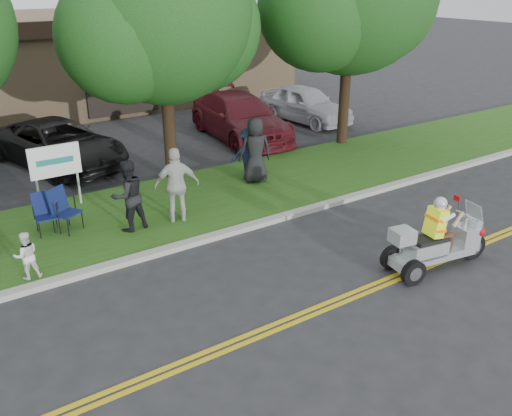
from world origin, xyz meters
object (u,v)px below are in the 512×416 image
spectator_adult_right (177,185)px  parked_car_right (240,117)px  parked_car_mid (59,144)px  trike_scooter (436,244)px  spectator_adult_mid (128,196)px  lawn_chair_b (62,207)px  parked_car_far_right (305,104)px  lawn_chair_a (45,210)px

spectator_adult_right → parked_car_right: spectator_adult_right is taller
spectator_adult_right → parked_car_mid: spectator_adult_right is taller
trike_scooter → spectator_adult_right: size_ratio=1.34×
parked_car_mid → spectator_adult_mid: bearing=-105.8°
lawn_chair_b → parked_car_mid: (1.29, 5.04, 0.03)m
parked_car_mid → parked_car_right: (6.41, -0.46, 0.08)m
lawn_chair_b → parked_car_mid: parked_car_mid is taller
lawn_chair_b → parked_car_far_right: parked_car_far_right is taller
spectator_adult_mid → parked_car_far_right: size_ratio=0.39×
trike_scooter → parked_car_far_right: trike_scooter is taller
lawn_chair_b → parked_car_mid: size_ratio=0.20×
trike_scooter → lawn_chair_a: trike_scooter is taller
parked_car_mid → parked_car_right: 6.42m
trike_scooter → parked_car_right: bearing=89.4°
trike_scooter → lawn_chair_b: trike_scooter is taller
parked_car_mid → lawn_chair_a: bearing=-124.4°
lawn_chair_b → parked_car_mid: 5.20m
lawn_chair_a → spectator_adult_right: spectator_adult_right is taller
lawn_chair_a → parked_car_right: (8.05, 4.44, 0.15)m
trike_scooter → spectator_adult_right: bearing=134.3°
trike_scooter → spectator_adult_right: (-3.40, 4.87, 0.46)m
lawn_chair_b → parked_car_right: parked_car_right is taller
lawn_chair_b → parked_car_mid: bearing=44.5°
trike_scooter → parked_car_right: trike_scooter is taller
lawn_chair_a → parked_car_far_right: (11.55, 5.01, 0.10)m
lawn_chair_a → parked_car_mid: bearing=76.0°
lawn_chair_a → lawn_chair_b: lawn_chair_b is taller
parked_car_far_right → lawn_chair_a: bearing=-162.7°
parked_car_far_right → parked_car_mid: bearing=174.5°
lawn_chair_b → parked_car_right: bearing=-0.4°
spectator_adult_right → parked_car_far_right: (8.75, 6.14, -0.28)m
lawn_chair_b → parked_car_right: (7.70, 4.57, 0.11)m
trike_scooter → lawn_chair_a: size_ratio=2.60×
trike_scooter → lawn_chair_b: bearing=144.4°
lawn_chair_a → parked_car_mid: size_ratio=0.18×
trike_scooter → parked_car_far_right: 12.24m
spectator_adult_right → parked_car_right: size_ratio=0.33×
trike_scooter → spectator_adult_mid: 6.79m
lawn_chair_b → spectator_adult_right: (2.45, -0.99, 0.33)m
spectator_adult_right → parked_car_right: (5.25, 5.57, -0.23)m
trike_scooter → spectator_adult_mid: bearing=141.5°
spectator_adult_right → lawn_chair_b: bearing=-4.2°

